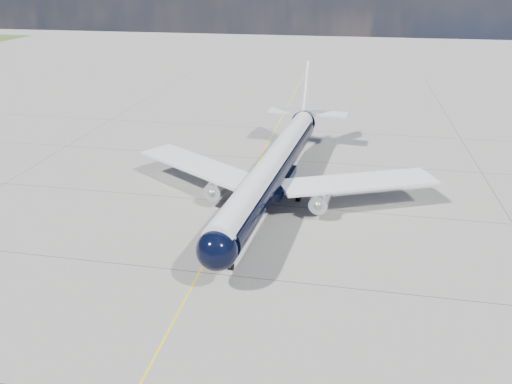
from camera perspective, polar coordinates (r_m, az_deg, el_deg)
ground at (r=62.29m, az=-1.22°, el=0.75°), size 320.00×320.00×0.00m
taxiway_centerline at (r=57.83m, az=-2.23°, el=-1.16°), size 0.16×160.00×0.01m
main_airliner at (r=57.56m, az=2.18°, el=3.06°), size 36.65×44.79×12.94m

